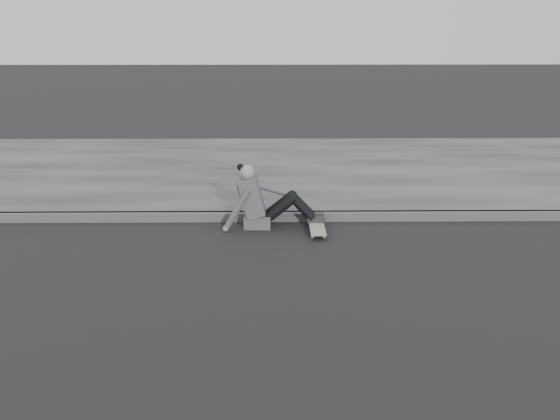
# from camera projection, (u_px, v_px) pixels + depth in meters

# --- Properties ---
(ground) EXTENTS (80.00, 80.00, 0.00)m
(ground) POSITION_uv_depth(u_px,v_px,m) (422.00, 295.00, 6.36)
(ground) COLOR black
(ground) RESTS_ON ground
(curb) EXTENTS (24.00, 0.16, 0.12)m
(curb) POSITION_uv_depth(u_px,v_px,m) (380.00, 216.00, 8.82)
(curb) COLOR #474747
(curb) RESTS_ON ground
(sidewalk) EXTENTS (24.00, 6.00, 0.12)m
(sidewalk) POSITION_uv_depth(u_px,v_px,m) (354.00, 169.00, 11.71)
(sidewalk) COLOR #3E3E3E
(sidewalk) RESTS_ON ground
(skateboard) EXTENTS (0.20, 0.78, 0.09)m
(skateboard) POSITION_uv_depth(u_px,v_px,m) (317.00, 227.00, 8.30)
(skateboard) COLOR gray
(skateboard) RESTS_ON ground
(seated_woman) EXTENTS (1.38, 0.46, 0.88)m
(seated_woman) POSITION_uv_depth(u_px,v_px,m) (262.00, 201.00, 8.45)
(seated_woman) COLOR #48484A
(seated_woman) RESTS_ON ground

